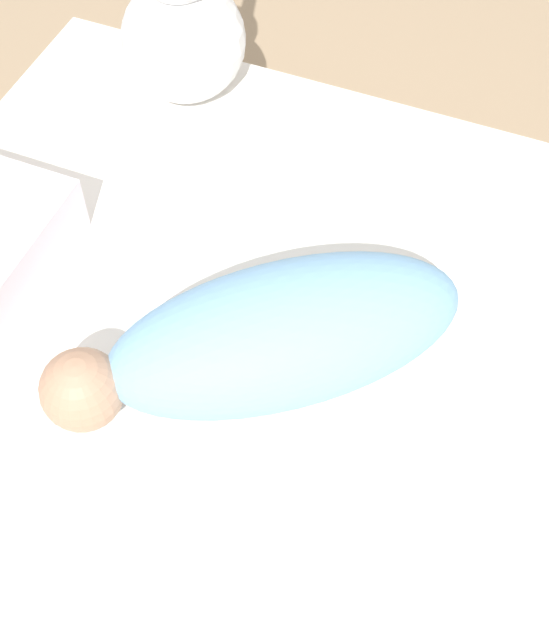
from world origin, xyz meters
TOP-DOWN VIEW (x-y plane):
  - ground_plane at (0.00, 0.00)m, footprint 12.00×12.00m
  - bed_mattress at (0.00, 0.00)m, footprint 1.22×1.02m
  - swaddled_baby at (-0.05, 0.08)m, footprint 0.52×0.47m
  - bunny_plush at (0.31, -0.41)m, footprint 0.21×0.21m

SIDE VIEW (x-z plane):
  - ground_plane at x=0.00m, z-range 0.00..0.00m
  - bed_mattress at x=0.00m, z-range 0.00..0.22m
  - swaddled_baby at x=-0.05m, z-range 0.22..0.39m
  - bunny_plush at x=0.31m, z-range 0.16..0.57m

